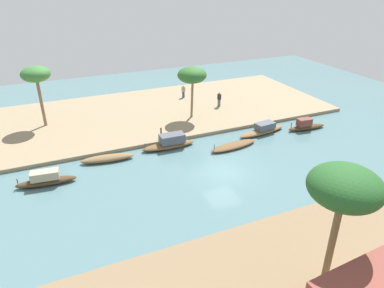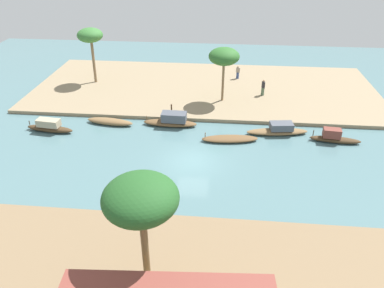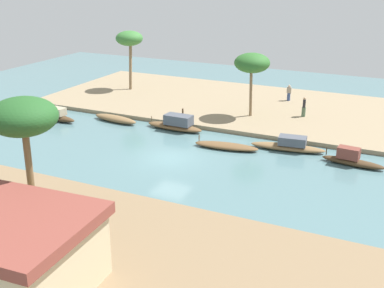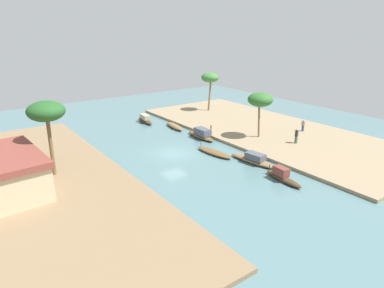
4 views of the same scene
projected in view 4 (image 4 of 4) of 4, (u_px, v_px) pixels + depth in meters
river_water at (174, 153)px, 36.69m from camera, size 66.42×66.42×0.00m
riverbank_left at (266, 130)px, 44.70m from camera, size 37.38×15.80×0.34m
riverbank_right at (31, 187)px, 28.58m from camera, size 37.38×15.80×0.34m
sampan_near_left_bank at (283, 176)px, 29.94m from camera, size 4.24×1.26×1.21m
sampan_with_tall_canopy at (175, 126)px, 45.86m from camera, size 4.49×1.58×0.54m
sampan_downstream_large at (201, 134)px, 41.56m from camera, size 4.93×1.36×1.29m
sampan_with_red_awning at (145, 119)px, 48.54m from camera, size 4.41×1.38×1.17m
sampan_upstream_small at (253, 159)px, 33.92m from camera, size 5.46×1.79×1.08m
sampan_open_hull at (214, 152)px, 36.33m from camera, size 4.87×1.78×0.83m
person_on_near_bank at (303, 126)px, 43.24m from camera, size 0.44×0.35×1.54m
person_by_mooring at (296, 137)px, 38.66m from camera, size 0.40×0.45×1.72m
mooring_post at (211, 129)px, 42.59m from camera, size 0.14×0.14×1.00m
palm_tree_left_near at (260, 100)px, 39.63m from camera, size 2.99×2.99×5.44m
palm_tree_left_far at (210, 78)px, 52.88m from camera, size 2.76×2.76×6.02m
palm_tree_right_tall at (46, 112)px, 28.70m from camera, size 3.19×3.19×6.75m
riverside_building at (4, 173)px, 26.64m from camera, size 8.81×5.94×3.30m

